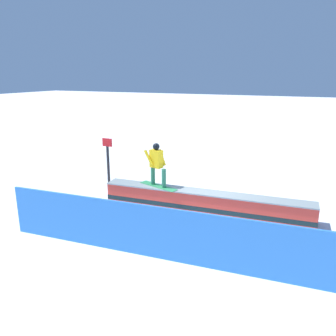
{
  "coord_description": "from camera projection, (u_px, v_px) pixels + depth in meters",
  "views": [
    {
      "loc": [
        -3.06,
        9.56,
        4.19
      ],
      "look_at": [
        0.77,
        1.05,
        1.59
      ],
      "focal_mm": 36.26,
      "sensor_mm": 36.0,
      "label": 1
    }
  ],
  "objects": [
    {
      "name": "ground_plane",
      "position": [
        204.0,
        211.0,
        10.73
      ],
      "size": [
        120.0,
        120.0,
        0.0
      ],
      "primitive_type": "plane",
      "color": "white"
    },
    {
      "name": "safety_fence",
      "position": [
        161.0,
        233.0,
        7.8
      ],
      "size": [
        8.31,
        0.65,
        1.29
      ],
      "primitive_type": "cube",
      "rotation": [
        0.0,
        0.0,
        0.07
      ],
      "color": "#337FE1",
      "rests_on": "ground_plane"
    },
    {
      "name": "grind_box",
      "position": [
        204.0,
        202.0,
        10.65
      ],
      "size": [
        6.63,
        1.05,
        0.64
      ],
      "color": "red",
      "rests_on": "ground_plane"
    },
    {
      "name": "snowboarder",
      "position": [
        157.0,
        163.0,
        10.9
      ],
      "size": [
        1.47,
        0.71,
        1.42
      ],
      "color": "#319154",
      "rests_on": "grind_box"
    },
    {
      "name": "trail_marker",
      "position": [
        108.0,
        161.0,
        12.77
      ],
      "size": [
        0.4,
        0.1,
        1.88
      ],
      "color": "#262628",
      "rests_on": "ground_plane"
    }
  ]
}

